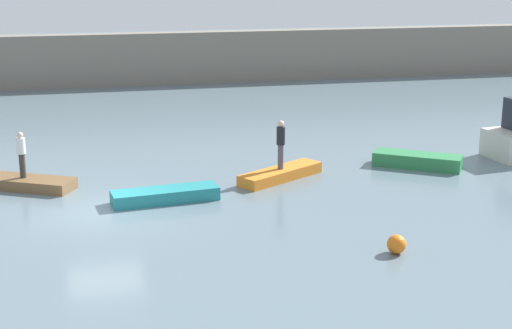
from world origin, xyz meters
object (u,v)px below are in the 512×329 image
Objects in this scene: person_dark_shirt at (281,142)px; rowboat_orange at (280,174)px; rowboat_brown at (24,183)px; person_white_shirt at (21,152)px; rowboat_green at (417,160)px; rowboat_teal at (165,195)px; mooring_buoy at (397,244)px.

rowboat_orange is at bearing 180.00° from person_dark_shirt.
rowboat_brown is 1.14m from person_white_shirt.
person_dark_shirt reaches higher than rowboat_green.
rowboat_brown is 1.08× the size of rowboat_green.
rowboat_orange is (4.52, 1.76, -0.02)m from rowboat_teal.
person_white_shirt is 13.94m from mooring_buoy.
rowboat_brown is 5.53m from rowboat_teal.
rowboat_brown is 9.40m from rowboat_orange.
person_dark_shirt is at bearing -141.59° from rowboat_green.
rowboat_teal is 1.00× the size of rowboat_orange.
rowboat_orange is 1.24m from person_dark_shirt.
rowboat_brown is 13.90m from mooring_buoy.
person_dark_shirt reaches higher than person_white_shirt.
rowboat_green is (15.09, -0.44, 0.07)m from rowboat_brown.
rowboat_teal is 4.85m from rowboat_orange.
rowboat_teal is at bearing 169.18° from rowboat_orange.
person_dark_shirt is at bearing 22.26° from rowboat_brown.
person_dark_shirt reaches higher than mooring_buoy.
person_dark_shirt reaches higher than rowboat_brown.
rowboat_green is at bearing 4.74° from person_dark_shirt.
rowboat_orange is at bearing 99.93° from mooring_buoy.
rowboat_green is at bearing 5.37° from rowboat_teal.
rowboat_teal is (4.84, -2.67, 0.03)m from rowboat_brown.
person_dark_shirt is (0.00, 0.00, 1.24)m from rowboat_orange.
rowboat_green reaches higher than rowboat_orange.
rowboat_orange is (9.36, -0.91, 0.00)m from rowboat_brown.
rowboat_teal is at bearing -28.91° from person_white_shirt.
rowboat_orange is 1.98× the size of person_dark_shirt.
person_dark_shirt is at bearing -5.56° from person_white_shirt.
person_dark_shirt reaches higher than rowboat_orange.
rowboat_brown is at bearing 140.62° from mooring_buoy.
rowboat_teal is 8.53m from mooring_buoy.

